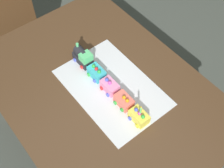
% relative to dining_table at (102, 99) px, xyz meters
% --- Properties ---
extents(ground_plane, '(8.00, 8.00, 0.00)m').
position_rel_dining_table_xyz_m(ground_plane, '(0.00, 0.00, -0.63)').
color(ground_plane, '#474C44').
extents(dining_table, '(1.40, 1.00, 0.74)m').
position_rel_dining_table_xyz_m(dining_table, '(0.00, 0.00, 0.00)').
color(dining_table, '#4C331E').
rests_on(dining_table, ground).
extents(chair, '(0.45, 0.45, 0.86)m').
position_rel_dining_table_xyz_m(chair, '(-1.03, -0.13, -0.16)').
color(chair, brown).
rests_on(chair, ground).
extents(cake_board, '(0.60, 0.40, 0.00)m').
position_rel_dining_table_xyz_m(cake_board, '(0.04, 0.05, 0.11)').
color(cake_board, silver).
rests_on(cake_board, dining_table).
extents(cake_locomotive, '(0.14, 0.08, 0.12)m').
position_rel_dining_table_xyz_m(cake_locomotive, '(-0.21, 0.03, 0.16)').
color(cake_locomotive, '#232328').
rests_on(cake_locomotive, cake_board).
extents(cake_car_hopper_turquoise, '(0.10, 0.08, 0.07)m').
position_rel_dining_table_xyz_m(cake_car_hopper_turquoise, '(-0.08, 0.03, 0.14)').
color(cake_car_hopper_turquoise, '#38B7C6').
rests_on(cake_car_hopper_turquoise, cake_board).
extents(cake_car_tanker_bubblegum, '(0.10, 0.08, 0.07)m').
position_rel_dining_table_xyz_m(cake_car_tanker_bubblegum, '(0.04, 0.03, 0.14)').
color(cake_car_tanker_bubblegum, pink).
rests_on(cake_car_tanker_bubblegum, cake_board).
extents(cake_car_flatbed_coral, '(0.10, 0.08, 0.07)m').
position_rel_dining_table_xyz_m(cake_car_flatbed_coral, '(0.16, 0.03, 0.14)').
color(cake_car_flatbed_coral, '#F27260').
rests_on(cake_car_flatbed_coral, cake_board).
extents(cake_car_caboose_lemon, '(0.10, 0.08, 0.07)m').
position_rel_dining_table_xyz_m(cake_car_caboose_lemon, '(0.28, 0.03, 0.14)').
color(cake_car_caboose_lemon, '#F4E04C').
rests_on(cake_car_caboose_lemon, cake_board).
extents(birthday_candle, '(0.01, 0.01, 0.06)m').
position_rel_dining_table_xyz_m(birthday_candle, '(0.28, 0.03, 0.21)').
color(birthday_candle, '#66D872').
rests_on(birthday_candle, cake_car_caboose_lemon).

